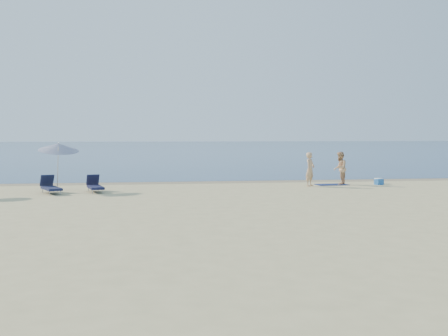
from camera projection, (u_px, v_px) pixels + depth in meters
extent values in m
plane|color=#C3B682|center=(381.00, 257.00, 12.32)|extent=(160.00, 160.00, 0.00)
cube|color=#0C244C|center=(167.00, 147.00, 111.05)|extent=(240.00, 160.00, 0.01)
cube|color=#847254|center=(235.00, 182.00, 31.47)|extent=(240.00, 1.60, 0.00)
imported|color=tan|center=(310.00, 169.00, 28.85)|extent=(0.73, 0.76, 1.75)
imported|color=tan|center=(340.00, 168.00, 29.70)|extent=(0.99, 1.07, 1.75)
cube|color=#0E1947|center=(332.00, 185.00, 29.67)|extent=(1.71, 1.01, 0.03)
cube|color=white|center=(378.00, 181.00, 30.45)|extent=(0.41, 0.38, 0.29)
cube|color=#205CAD|center=(379.00, 182.00, 29.73)|extent=(0.51, 0.44, 0.30)
cylinder|color=silver|center=(58.00, 170.00, 25.92)|extent=(0.19, 0.45, 2.14)
cone|color=silver|center=(59.00, 147.00, 26.28)|extent=(2.39, 2.40, 0.69)
sphere|color=silver|center=(59.00, 143.00, 26.26)|extent=(0.06, 0.06, 0.06)
cube|color=#151A3A|center=(51.00, 188.00, 25.27)|extent=(1.18, 1.75, 0.11)
cube|color=#151A3A|center=(47.00, 180.00, 25.96)|extent=(0.71, 0.60, 0.53)
cylinder|color=#A5A5AD|center=(57.00, 191.00, 25.40)|extent=(0.03, 0.03, 0.24)
cube|color=#141637|center=(96.00, 187.00, 25.88)|extent=(0.93, 1.68, 0.11)
cube|color=#141637|center=(93.00, 180.00, 26.59)|extent=(0.65, 0.51, 0.51)
cylinder|color=#A5A5AD|center=(101.00, 190.00, 25.97)|extent=(0.03, 0.03, 0.23)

